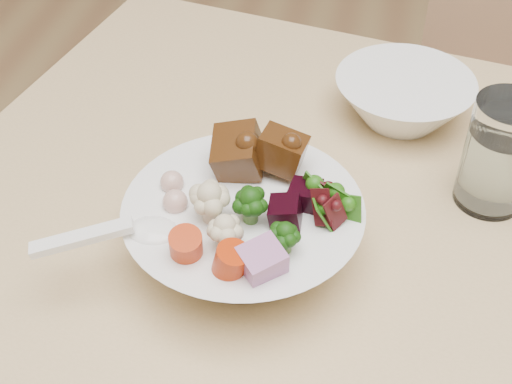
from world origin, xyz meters
TOP-DOWN VIEW (x-y plane):
  - food_bowl at (-0.25, 0.17)m, footprint 0.23×0.23m
  - soup_spoon at (-0.34, 0.12)m, footprint 0.13×0.08m
  - water_glass at (-0.01, 0.30)m, footprint 0.07×0.07m
  - side_bowl at (-0.11, 0.43)m, footprint 0.17×0.17m

SIDE VIEW (x-z plane):
  - side_bowl at x=-0.11m, z-range 0.72..0.77m
  - food_bowl at x=-0.25m, z-range 0.70..0.82m
  - water_glass at x=-0.01m, z-range 0.71..0.84m
  - soup_spoon at x=-0.34m, z-range 0.77..0.80m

